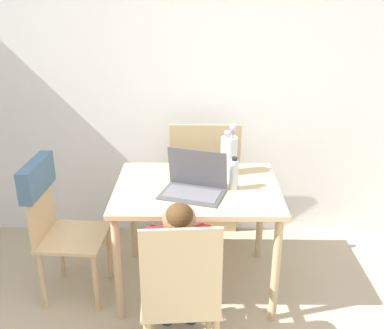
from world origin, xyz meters
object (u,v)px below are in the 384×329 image
(person_seated, at_px, (179,260))
(laptop, at_px, (194,183))
(chair_spare, at_px, (52,209))
(chair_occupied, at_px, (181,296))
(water_bottle, at_px, (234,174))
(flower_vase, at_px, (229,154))

(person_seated, relative_size, laptop, 2.22)
(chair_spare, bearing_deg, chair_occupied, -124.28)
(chair_spare, bearing_deg, water_bottle, -83.29)
(chair_spare, bearing_deg, flower_vase, -71.01)
(person_seated, xyz_separation_m, flower_vase, (0.30, 0.82, 0.28))
(chair_spare, xyz_separation_m, laptop, (0.89, 0.01, 0.18))
(laptop, bearing_deg, chair_spare, -161.84)
(chair_spare, relative_size, person_seated, 0.98)
(water_bottle, bearing_deg, laptop, -167.98)
(person_seated, bearing_deg, water_bottle, -123.19)
(laptop, bearing_deg, chair_occupied, -78.11)
(chair_spare, bearing_deg, laptop, -85.76)
(laptop, xyz_separation_m, flower_vase, (0.23, 0.30, 0.08))
(flower_vase, bearing_deg, laptop, -127.49)
(chair_occupied, distance_m, person_seated, 0.18)
(chair_spare, xyz_separation_m, water_bottle, (1.14, 0.06, 0.22))
(chair_occupied, relative_size, laptop, 2.15)
(person_seated, height_order, flower_vase, flower_vase)
(laptop, distance_m, flower_vase, 0.38)
(chair_spare, xyz_separation_m, flower_vase, (1.12, 0.31, 0.25))
(person_seated, bearing_deg, chair_occupied, 90.00)
(chair_occupied, relative_size, chair_spare, 0.99)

